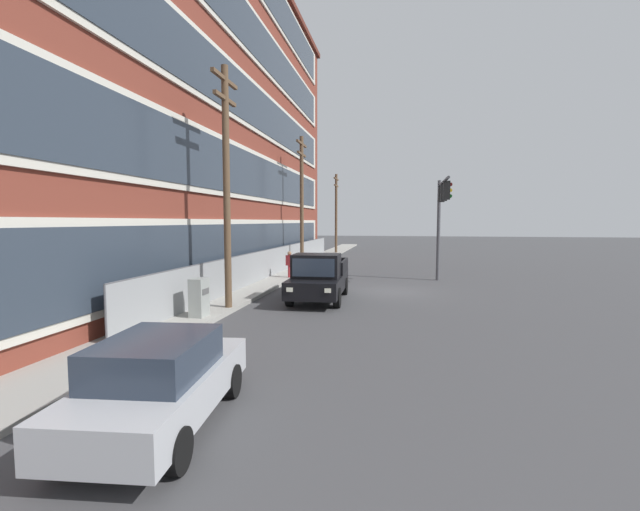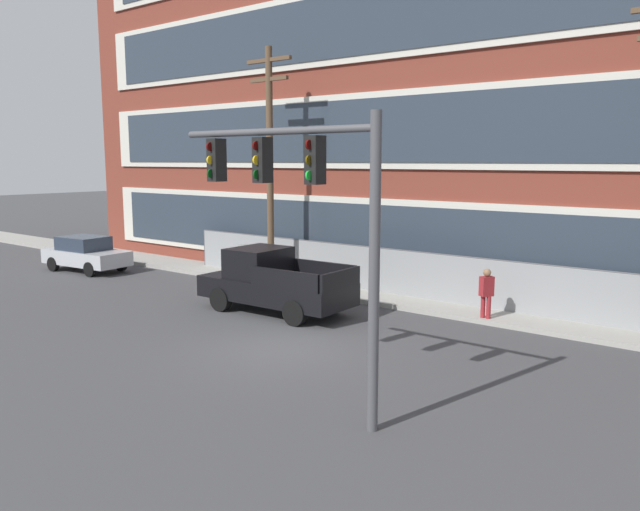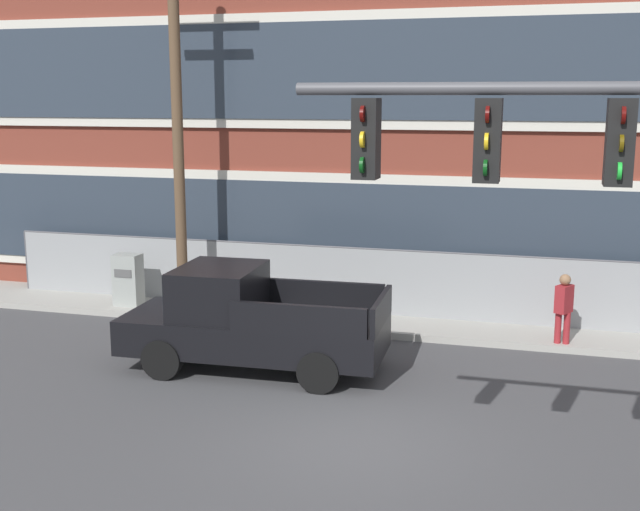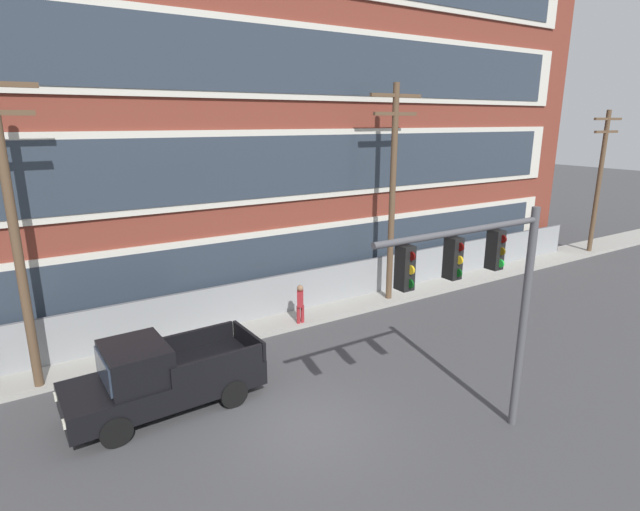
% 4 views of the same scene
% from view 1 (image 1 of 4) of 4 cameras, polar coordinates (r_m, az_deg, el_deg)
% --- Properties ---
extents(ground_plane, '(160.00, 160.00, 0.00)m').
position_cam_1_polar(ground_plane, '(21.23, 8.99, -4.78)').
color(ground_plane, '#424244').
extents(sidewalk_building_side, '(80.00, 2.14, 0.16)m').
position_cam_1_polar(sidewalk_building_side, '(22.41, -8.26, -4.07)').
color(sidewalk_building_side, '#9E9B93').
rests_on(sidewalk_building_side, ground).
extents(brick_mill_building, '(41.58, 9.93, 19.80)m').
position_cam_1_polar(brick_mill_building, '(26.22, -20.44, 18.60)').
color(brick_mill_building, brown).
rests_on(brick_mill_building, ground).
extents(chain_link_fence, '(32.78, 0.06, 1.80)m').
position_cam_1_polar(chain_link_fence, '(27.49, -5.53, -0.69)').
color(chain_link_fence, gray).
rests_on(chain_link_fence, ground).
extents(traffic_signal_mast, '(4.93, 0.43, 5.78)m').
position_cam_1_polar(traffic_signal_mast, '(24.18, 15.90, 6.24)').
color(traffic_signal_mast, '#4C4C51').
rests_on(traffic_signal_mast, ground).
extents(pickup_truck_black, '(5.33, 2.32, 2.07)m').
position_cam_1_polar(pickup_truck_black, '(18.51, -0.17, -3.08)').
color(pickup_truck_black, black).
rests_on(pickup_truck_black, ground).
extents(sedan_silver, '(4.28, 2.16, 1.56)m').
position_cam_1_polar(sedan_silver, '(7.84, -20.51, -15.40)').
color(sedan_silver, '#B2B5BA').
rests_on(sedan_silver, ground).
extents(utility_pole_near_corner, '(2.16, 0.26, 9.13)m').
position_cam_1_polar(utility_pole_near_corner, '(16.58, -12.37, 9.85)').
color(utility_pole_near_corner, brown).
rests_on(utility_pole_near_corner, ground).
extents(utility_pole_midblock, '(2.55, 0.26, 9.20)m').
position_cam_1_polar(utility_pole_midblock, '(29.64, -2.45, 7.78)').
color(utility_pole_midblock, brown).
rests_on(utility_pole_midblock, ground).
extents(utility_pole_far_east, '(2.63, 0.26, 8.32)m').
position_cam_1_polar(utility_pole_far_east, '(44.88, 2.17, 6.13)').
color(utility_pole_far_east, brown).
rests_on(utility_pole_far_east, ground).
extents(electrical_cabinet, '(0.67, 0.50, 1.49)m').
position_cam_1_polar(electrical_cabinet, '(15.36, -15.81, -5.69)').
color(electrical_cabinet, '#939993').
rests_on(electrical_cabinet, ground).
extents(pedestrian_near_cabinet, '(0.41, 0.47, 1.69)m').
position_cam_1_polar(pedestrian_near_cabinet, '(25.07, -4.09, -1.06)').
color(pedestrian_near_cabinet, maroon).
rests_on(pedestrian_near_cabinet, ground).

